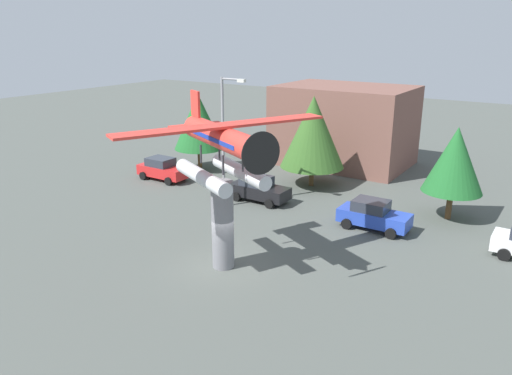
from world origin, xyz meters
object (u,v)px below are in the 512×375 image
(display_pedestal, at_px, (223,225))
(tree_center_back, at_px, (455,160))
(car_mid_black, at_px, (259,189))
(car_far_blue, at_px, (373,215))
(floatplane_monument, at_px, (222,148))
(tree_west, at_px, (199,121))
(tree_east, at_px, (313,132))
(streetlight_primary, at_px, (225,135))
(storefront_building, at_px, (344,125))
(car_near_red, at_px, (163,169))

(display_pedestal, relative_size, tree_center_back, 0.77)
(car_mid_black, xyz_separation_m, car_far_blue, (8.44, -0.48, 0.00))
(floatplane_monument, distance_m, tree_west, 18.65)
(floatplane_monument, xyz_separation_m, tree_east, (-2.61, 14.57, -2.00))
(display_pedestal, height_order, floatplane_monument, floatplane_monument)
(car_mid_black, xyz_separation_m, tree_west, (-8.65, 4.12, 3.25))
(display_pedestal, xyz_separation_m, floatplane_monument, (0.12, -0.06, 3.92))
(tree_west, bearing_deg, car_mid_black, -25.48)
(car_far_blue, xyz_separation_m, tree_west, (-17.09, 4.60, 3.25))
(display_pedestal, relative_size, tree_west, 0.70)
(car_mid_black, relative_size, car_far_blue, 1.00)
(display_pedestal, bearing_deg, floatplane_monument, -26.44)
(tree_center_back, bearing_deg, floatplane_monument, -120.75)
(car_far_blue, bearing_deg, tree_center_back, 50.99)
(floatplane_monument, bearing_deg, streetlight_primary, 152.28)
(car_far_blue, xyz_separation_m, storefront_building, (-7.76, 13.14, 2.52))
(streetlight_primary, bearing_deg, storefront_building, 82.85)
(floatplane_monument, height_order, tree_center_back, floatplane_monument)
(car_near_red, relative_size, tree_west, 0.65)
(floatplane_monument, xyz_separation_m, car_near_red, (-13.19, 9.50, -5.29))
(car_mid_black, height_order, streetlight_primary, streetlight_primary)
(tree_center_back, bearing_deg, car_near_red, -170.25)
(floatplane_monument, distance_m, car_mid_black, 11.51)
(streetlight_primary, bearing_deg, display_pedestal, -54.55)
(streetlight_primary, relative_size, tree_center_back, 1.46)
(car_far_blue, bearing_deg, tree_west, 164.93)
(display_pedestal, height_order, car_mid_black, display_pedestal)
(tree_east, bearing_deg, car_mid_black, -105.38)
(car_mid_black, bearing_deg, display_pedestal, -67.25)
(streetlight_primary, bearing_deg, car_far_blue, 10.00)
(car_mid_black, bearing_deg, streetlight_primary, -118.58)
(car_near_red, height_order, car_far_blue, same)
(car_near_red, bearing_deg, storefront_building, 51.94)
(tree_east, relative_size, tree_center_back, 1.16)
(car_mid_black, bearing_deg, tree_east, 74.62)
(display_pedestal, relative_size, streetlight_primary, 0.52)
(streetlight_primary, distance_m, tree_center_back, 14.33)
(floatplane_monument, distance_m, tree_east, 14.93)
(floatplane_monument, relative_size, car_near_red, 2.33)
(storefront_building, xyz_separation_m, tree_center_back, (11.16, -8.95, 0.43))
(car_near_red, bearing_deg, car_far_blue, -1.89)
(floatplane_monument, height_order, streetlight_primary, streetlight_primary)
(tree_east, height_order, tree_center_back, tree_east)
(car_near_red, distance_m, car_mid_black, 9.16)
(streetlight_primary, xyz_separation_m, tree_west, (-7.47, 6.30, -0.81))
(storefront_building, bearing_deg, streetlight_primary, -97.15)
(tree_east, bearing_deg, tree_center_back, -7.98)
(streetlight_primary, relative_size, storefront_building, 0.77)
(display_pedestal, xyz_separation_m, tree_center_back, (7.92, 13.05, 1.58))
(car_near_red, relative_size, storefront_building, 0.38)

